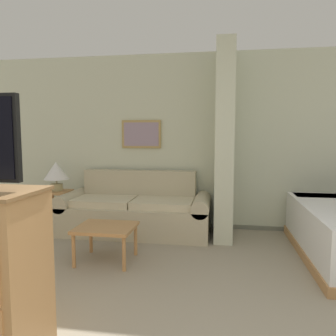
{
  "coord_description": "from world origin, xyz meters",
  "views": [
    {
      "loc": [
        -0.13,
        -1.19,
        1.4
      ],
      "look_at": [
        -0.68,
        2.23,
        1.05
      ],
      "focal_mm": 35.0,
      "sensor_mm": 36.0,
      "label": 1
    }
  ],
  "objects": [
    {
      "name": "coffee_table",
      "position": [
        -1.37,
        2.18,
        0.35
      ],
      "size": [
        0.63,
        0.54,
        0.4
      ],
      "color": "#B27F4C",
      "rests_on": "ground_plane"
    },
    {
      "name": "wall_partition_pillar",
      "position": [
        -0.09,
        3.31,
        1.3
      ],
      "size": [
        0.24,
        0.8,
        2.6
      ],
      "color": "beige",
      "rests_on": "ground_plane"
    },
    {
      "name": "wall_back",
      "position": [
        -0.0,
        3.77,
        1.29
      ],
      "size": [
        7.74,
        0.16,
        2.6
      ],
      "color": "beige",
      "rests_on": "ground_plane"
    },
    {
      "name": "couch",
      "position": [
        -1.33,
        3.29,
        0.31
      ],
      "size": [
        2.14,
        0.84,
        0.87
      ],
      "color": "#B7AD8E",
      "rests_on": "ground_plane"
    },
    {
      "name": "table_lamp",
      "position": [
        -2.51,
        3.25,
        0.86
      ],
      "size": [
        0.36,
        0.36,
        0.43
      ],
      "color": "tan",
      "rests_on": "side_table"
    },
    {
      "name": "side_table",
      "position": [
        -2.51,
        3.25,
        0.46
      ],
      "size": [
        0.37,
        0.37,
        0.58
      ],
      "color": "#B27F4C",
      "rests_on": "ground_plane"
    }
  ]
}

